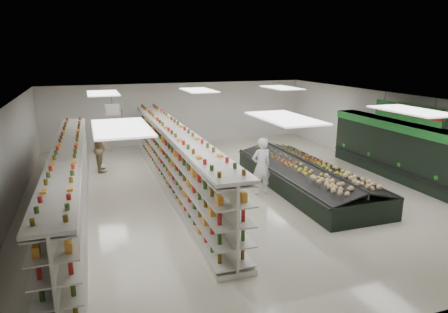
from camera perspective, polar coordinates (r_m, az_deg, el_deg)
name	(u,v)px	position (r m, az deg, el deg)	size (l,w,h in m)	color
floor	(230,188)	(14.49, 0.85, -4.50)	(16.00, 16.00, 0.00)	beige
ceiling	(230,99)	(13.78, 0.90, 8.17)	(14.00, 16.00, 0.02)	white
wall_back	(179,113)	(21.61, -6.43, 6.18)	(14.00, 0.02, 3.20)	silver
wall_front	(392,246)	(7.46, 22.84, -11.64)	(14.00, 0.02, 3.20)	silver
wall_left	(8,162)	(13.45, -28.43, -0.73)	(0.02, 16.00, 3.20)	silver
wall_right	(391,132)	(17.66, 22.78, 3.22)	(0.02, 16.00, 3.20)	silver
produce_wall_case	(409,150)	(16.35, 24.87, 0.86)	(0.93, 8.00, 2.20)	black
aisle_sign_near	(123,129)	(11.08, -14.25, 3.78)	(0.52, 0.06, 0.75)	white
aisle_sign_far	(112,110)	(15.02, -15.67, 6.45)	(0.52, 0.06, 0.75)	white
hortifruti_banner	(407,113)	(15.91, 24.67, 5.72)	(0.12, 3.20, 0.95)	#20792C
gondola_left	(70,185)	(12.74, -21.08, -3.86)	(1.09, 11.66, 2.02)	silver
gondola_center	(174,161)	(14.31, -7.09, -0.62)	(0.99, 12.73, 2.21)	silver
produce_island	(305,176)	(14.58, 11.54, -2.73)	(2.57, 6.97, 1.04)	black
soda_endcap	(171,140)	(19.10, -7.63, 2.38)	(1.39, 1.17, 1.52)	#B31B14
shopper_main	(261,166)	(13.67, 5.35, -1.40)	(0.72, 0.47, 1.98)	white
shopper_background	(102,148)	(17.08, -17.00, 1.12)	(0.92, 0.57, 1.89)	tan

